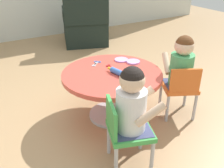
{
  "coord_description": "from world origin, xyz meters",
  "views": [
    {
      "loc": [
        -1.04,
        -1.79,
        1.42
      ],
      "look_at": [
        0.0,
        0.0,
        0.35
      ],
      "focal_mm": 40.8,
      "sensor_mm": 36.0,
      "label": 1
    }
  ],
  "objects_px": {
    "seated_child_right": "(182,63)",
    "craft_scissors": "(96,63)",
    "craft_table": "(112,83)",
    "seated_child_left": "(132,102)",
    "child_chair_left": "(125,130)",
    "rolling_pin": "(117,72)",
    "armchair_dark": "(85,26)",
    "child_chair_right": "(180,87)"
  },
  "relations": [
    {
      "from": "craft_scissors",
      "to": "child_chair_left",
      "type": "bearing_deg",
      "value": -103.82
    },
    {
      "from": "child_chair_left",
      "to": "seated_child_left",
      "type": "bearing_deg",
      "value": -18.3
    },
    {
      "from": "child_chair_left",
      "to": "craft_scissors",
      "type": "distance_m",
      "value": 0.89
    },
    {
      "from": "child_chair_left",
      "to": "armchair_dark",
      "type": "height_order",
      "value": "armchair_dark"
    },
    {
      "from": "rolling_pin",
      "to": "craft_scissors",
      "type": "height_order",
      "value": "rolling_pin"
    },
    {
      "from": "craft_table",
      "to": "seated_child_right",
      "type": "bearing_deg",
      "value": -25.2
    },
    {
      "from": "craft_table",
      "to": "child_chair_left",
      "type": "height_order",
      "value": "child_chair_left"
    },
    {
      "from": "child_chair_left",
      "to": "child_chair_right",
      "type": "height_order",
      "value": "same"
    },
    {
      "from": "seated_child_left",
      "to": "child_chair_right",
      "type": "xyz_separation_m",
      "value": [
        0.75,
        0.3,
        -0.23
      ]
    },
    {
      "from": "craft_scissors",
      "to": "child_chair_right",
      "type": "bearing_deg",
      "value": -44.66
    },
    {
      "from": "child_chair_left",
      "to": "craft_scissors",
      "type": "relative_size",
      "value": 4.0
    },
    {
      "from": "craft_table",
      "to": "seated_child_right",
      "type": "height_order",
      "value": "seated_child_right"
    },
    {
      "from": "craft_table",
      "to": "child_chair_left",
      "type": "xyz_separation_m",
      "value": [
        -0.23,
        -0.59,
        -0.05
      ]
    },
    {
      "from": "seated_child_right",
      "to": "rolling_pin",
      "type": "xyz_separation_m",
      "value": [
        -0.55,
        0.21,
        -0.04
      ]
    },
    {
      "from": "child_chair_right",
      "to": "child_chair_left",
      "type": "bearing_deg",
      "value": -160.12
    },
    {
      "from": "child_chair_right",
      "to": "armchair_dark",
      "type": "height_order",
      "value": "armchair_dark"
    },
    {
      "from": "craft_table",
      "to": "child_chair_right",
      "type": "bearing_deg",
      "value": -28.8
    },
    {
      "from": "child_chair_left",
      "to": "craft_table",
      "type": "bearing_deg",
      "value": 68.56
    },
    {
      "from": "seated_child_right",
      "to": "craft_scissors",
      "type": "distance_m",
      "value": 0.8
    },
    {
      "from": "child_chair_right",
      "to": "craft_scissors",
      "type": "relative_size",
      "value": 4.0
    },
    {
      "from": "child_chair_right",
      "to": "seated_child_right",
      "type": "distance_m",
      "value": 0.23
    },
    {
      "from": "seated_child_right",
      "to": "child_chair_left",
      "type": "bearing_deg",
      "value": -158.27
    },
    {
      "from": "craft_table",
      "to": "armchair_dark",
      "type": "height_order",
      "value": "armchair_dark"
    },
    {
      "from": "child_chair_left",
      "to": "armchair_dark",
      "type": "distance_m",
      "value": 2.9
    },
    {
      "from": "seated_child_right",
      "to": "seated_child_left",
      "type": "bearing_deg",
      "value": -156.51
    },
    {
      "from": "child_chair_left",
      "to": "rolling_pin",
      "type": "bearing_deg",
      "value": 64.74
    },
    {
      "from": "craft_table",
      "to": "child_chair_left",
      "type": "distance_m",
      "value": 0.64
    },
    {
      "from": "craft_table",
      "to": "rolling_pin",
      "type": "relative_size",
      "value": 3.95
    },
    {
      "from": "child_chair_left",
      "to": "rolling_pin",
      "type": "distance_m",
      "value": 0.62
    },
    {
      "from": "craft_table",
      "to": "seated_child_left",
      "type": "bearing_deg",
      "value": -107.83
    },
    {
      "from": "child_chair_right",
      "to": "rolling_pin",
      "type": "distance_m",
      "value": 0.62
    },
    {
      "from": "craft_table",
      "to": "child_chair_right",
      "type": "relative_size",
      "value": 1.69
    },
    {
      "from": "child_chair_left",
      "to": "seated_child_right",
      "type": "distance_m",
      "value": 0.9
    },
    {
      "from": "child_chair_right",
      "to": "armchair_dark",
      "type": "xyz_separation_m",
      "value": [
        0.16,
        2.45,
        0.0
      ]
    },
    {
      "from": "child_chair_right",
      "to": "rolling_pin",
      "type": "xyz_separation_m",
      "value": [
        -0.53,
        0.25,
        0.18
      ]
    },
    {
      "from": "craft_table",
      "to": "craft_scissors",
      "type": "xyz_separation_m",
      "value": [
        -0.02,
        0.26,
        0.11
      ]
    },
    {
      "from": "child_chair_left",
      "to": "armchair_dark",
      "type": "xyz_separation_m",
      "value": [
        0.95,
        2.74,
        0.0
      ]
    },
    {
      "from": "seated_child_right",
      "to": "armchair_dark",
      "type": "xyz_separation_m",
      "value": [
        0.14,
        2.42,
        -0.22
      ]
    },
    {
      "from": "child_chair_right",
      "to": "seated_child_right",
      "type": "relative_size",
      "value": 1.05
    },
    {
      "from": "seated_child_right",
      "to": "rolling_pin",
      "type": "bearing_deg",
      "value": 158.78
    },
    {
      "from": "armchair_dark",
      "to": "seated_child_right",
      "type": "bearing_deg",
      "value": -93.37
    },
    {
      "from": "craft_scissors",
      "to": "rolling_pin",
      "type": "bearing_deg",
      "value": -82.49
    }
  ]
}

